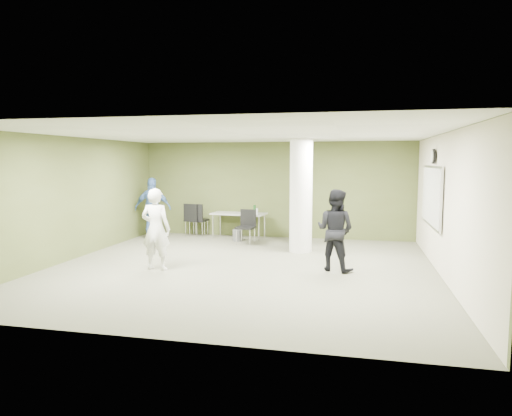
% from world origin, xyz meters
% --- Properties ---
extents(floor, '(8.00, 8.00, 0.00)m').
position_xyz_m(floor, '(0.00, 0.00, 0.00)').
color(floor, '#5C5C48').
rests_on(floor, ground).
extents(ceiling, '(8.00, 8.00, 0.00)m').
position_xyz_m(ceiling, '(0.00, 0.00, 2.80)').
color(ceiling, white).
rests_on(ceiling, wall_back).
extents(wall_back, '(8.00, 2.80, 0.02)m').
position_xyz_m(wall_back, '(0.00, 4.00, 1.40)').
color(wall_back, '#485025').
rests_on(wall_back, floor).
extents(wall_left, '(0.02, 8.00, 2.80)m').
position_xyz_m(wall_left, '(-4.00, 0.00, 1.40)').
color(wall_left, '#485025').
rests_on(wall_left, floor).
extents(wall_right_cream, '(0.02, 8.00, 2.80)m').
position_xyz_m(wall_right_cream, '(4.00, 0.00, 1.40)').
color(wall_right_cream, beige).
rests_on(wall_right_cream, floor).
extents(column, '(0.56, 0.56, 2.80)m').
position_xyz_m(column, '(1.00, 2.00, 1.40)').
color(column, silver).
rests_on(column, floor).
extents(whiteboard, '(0.05, 2.30, 1.30)m').
position_xyz_m(whiteboard, '(3.92, 1.20, 1.50)').
color(whiteboard, silver).
rests_on(whiteboard, wall_right_cream).
extents(wall_clock, '(0.06, 0.32, 0.32)m').
position_xyz_m(wall_clock, '(3.92, 1.20, 2.35)').
color(wall_clock, black).
rests_on(wall_clock, wall_right_cream).
extents(folding_table, '(1.62, 0.84, 0.99)m').
position_xyz_m(folding_table, '(-0.97, 3.53, 0.69)').
color(folding_table, '#969691').
rests_on(folding_table, floor).
extents(wastebasket, '(0.28, 0.28, 0.32)m').
position_xyz_m(wastebasket, '(-0.91, 3.08, 0.16)').
color(wastebasket, '#4C4C4C').
rests_on(wastebasket, floor).
extents(chair_back_left, '(0.53, 0.53, 0.98)m').
position_xyz_m(chair_back_left, '(-2.27, 3.56, 0.58)').
color(chair_back_left, black).
rests_on(chair_back_left, floor).
extents(chair_back_right, '(0.60, 0.60, 0.99)m').
position_xyz_m(chair_back_right, '(-2.40, 3.55, 0.58)').
color(chair_back_right, black).
rests_on(chair_back_right, floor).
extents(chair_table_left, '(0.51, 0.51, 0.93)m').
position_xyz_m(chair_table_left, '(-0.56, 2.73, 0.54)').
color(chair_table_left, black).
rests_on(chair_table_left, floor).
extents(chair_table_right, '(0.61, 0.61, 0.97)m').
position_xyz_m(chair_table_right, '(0.85, 3.10, 0.57)').
color(chair_table_right, black).
rests_on(chair_table_right, floor).
extents(woman_white, '(0.62, 0.41, 1.70)m').
position_xyz_m(woman_white, '(-1.70, -0.54, 0.85)').
color(woman_white, silver).
rests_on(woman_white, floor).
extents(man_black, '(1.00, 0.90, 1.68)m').
position_xyz_m(man_black, '(1.93, 0.19, 0.84)').
color(man_black, black).
rests_on(man_black, floor).
extents(man_blue, '(1.11, 0.66, 1.77)m').
position_xyz_m(man_blue, '(-3.40, 2.94, 0.88)').
color(man_blue, '#4367A7').
rests_on(man_blue, floor).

